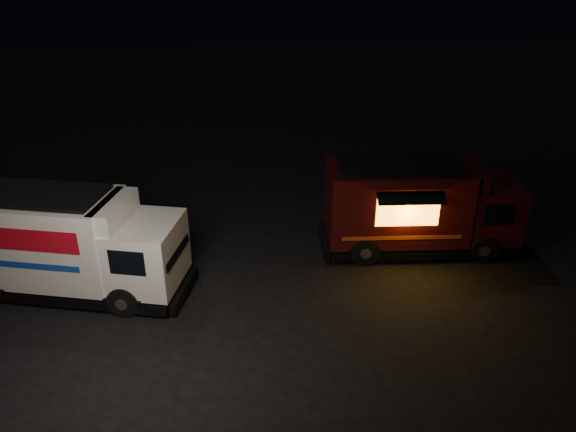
# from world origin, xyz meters

# --- Properties ---
(ground) EXTENTS (80.00, 80.00, 0.00)m
(ground) POSITION_xyz_m (0.00, 0.00, 0.00)
(ground) COLOR black
(ground) RESTS_ON ground
(white_truck) EXTENTS (6.67, 3.73, 2.87)m
(white_truck) POSITION_xyz_m (-4.55, 0.80, 1.43)
(white_truck) COLOR silver
(white_truck) RESTS_ON ground
(red_truck) EXTENTS (6.22, 2.68, 2.83)m
(red_truck) POSITION_xyz_m (5.57, 2.05, 1.41)
(red_truck) COLOR #370A0D
(red_truck) RESTS_ON ground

